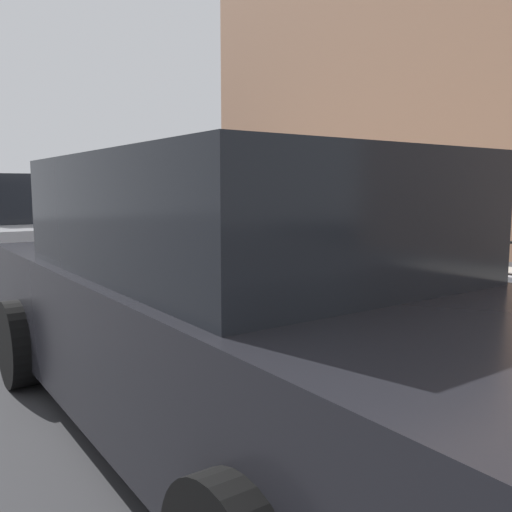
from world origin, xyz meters
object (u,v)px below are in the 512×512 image
object	(u,v)px
suitcase_navy_1	(461,305)
suitcase_olive_9	(226,249)
suitcase_olive_2	(414,290)
suitcase_teal_5	(307,268)
suitcase_silver_7	(259,262)
suitcase_black_4	(337,283)
suitcase_maroon_6	(281,261)
suitcase_navy_8	(243,260)
fire_hydrant	(185,237)
bollard_post	(161,235)
parked_car_silver_1	(38,233)
suitcase_red_10	(206,247)
suitcase_red_3	(377,279)
parked_car_charcoal_0	(232,304)

from	to	relation	value
suitcase_navy_1	suitcase_olive_9	xyz separation A→B (m)	(4.41, -0.13, 0.05)
suitcase_olive_2	suitcase_teal_5	size ratio (longest dim) A/B	0.73
suitcase_silver_7	suitcase_olive_9	xyz separation A→B (m)	(1.14, -0.12, 0.06)
suitcase_black_4	suitcase_maroon_6	distance (m)	1.12
suitcase_black_4	suitcase_navy_8	size ratio (longest dim) A/B	1.45
suitcase_navy_8	fire_hydrant	size ratio (longest dim) A/B	0.67
suitcase_olive_2	fire_hydrant	size ratio (longest dim) A/B	0.89
suitcase_navy_1	suitcase_silver_7	bearing A→B (deg)	-0.22
suitcase_teal_5	bollard_post	size ratio (longest dim) A/B	1.24
suitcase_maroon_6	parked_car_silver_1	size ratio (longest dim) A/B	0.22
suitcase_olive_2	suitcase_red_10	size ratio (longest dim) A/B	0.81
suitcase_navy_1	parked_car_silver_1	world-z (taller)	parked_car_silver_1
suitcase_black_4	suitcase_olive_9	size ratio (longest dim) A/B	0.85
suitcase_red_3	suitcase_olive_9	size ratio (longest dim) A/B	0.99
suitcase_silver_7	parked_car_silver_1	xyz separation A→B (m)	(2.55, 2.38, 0.32)
fire_hydrant	bollard_post	distance (m)	0.74
suitcase_black_4	suitcase_olive_9	bearing A→B (deg)	-2.86
suitcase_black_4	suitcase_red_10	distance (m)	3.37
suitcase_teal_5	bollard_post	bearing A→B (deg)	0.97
suitcase_red_10	parked_car_charcoal_0	size ratio (longest dim) A/B	0.20
suitcase_maroon_6	bollard_post	distance (m)	3.81
suitcase_olive_2	suitcase_olive_9	size ratio (longest dim) A/B	0.78
suitcase_navy_8	suitcase_red_10	world-z (taller)	suitcase_red_10
suitcase_maroon_6	parked_car_charcoal_0	size ratio (longest dim) A/B	0.22
bollard_post	parked_car_charcoal_0	bearing A→B (deg)	161.18
suitcase_maroon_6	suitcase_navy_8	size ratio (longest dim) A/B	1.88
suitcase_red_3	parked_car_silver_1	xyz separation A→B (m)	(4.73, 2.44, 0.25)
suitcase_black_4	parked_car_charcoal_0	world-z (taller)	parked_car_charcoal_0
suitcase_maroon_6	suitcase_navy_8	distance (m)	1.15
suitcase_teal_5	suitcase_navy_8	distance (m)	1.70
suitcase_red_3	suitcase_silver_7	xyz separation A→B (m)	(2.18, 0.06, -0.07)
suitcase_navy_1	bollard_post	distance (m)	6.53
suitcase_navy_1	suitcase_red_3	xyz separation A→B (m)	(1.08, -0.07, 0.07)
suitcase_black_4	parked_car_silver_1	world-z (taller)	parked_car_silver_1
suitcase_olive_2	bollard_post	world-z (taller)	bollard_post
suitcase_teal_5	parked_car_silver_1	size ratio (longest dim) A/B	0.22
suitcase_maroon_6	parked_car_charcoal_0	xyz separation A→B (m)	(-2.90, 2.37, 0.25)
suitcase_olive_9	suitcase_red_3	bearing A→B (deg)	178.98
suitcase_navy_8	suitcase_navy_1	bearing A→B (deg)	178.54
suitcase_black_4	parked_car_silver_1	xyz separation A→B (m)	(4.20, 2.36, 0.36)
suitcase_teal_5	parked_car_charcoal_0	bearing A→B (deg)	134.85
suitcase_maroon_6	fire_hydrant	size ratio (longest dim) A/B	1.26
suitcase_navy_1	suitcase_olive_9	size ratio (longest dim) A/B	0.92
suitcase_navy_8	suitcase_olive_2	bearing A→B (deg)	178.61
suitcase_navy_1	fire_hydrant	xyz separation A→B (m)	(5.80, -0.07, 0.14)
suitcase_navy_1	suitcase_olive_9	distance (m)	4.41
bollard_post	parked_car_silver_1	world-z (taller)	parked_car_silver_1
suitcase_maroon_6	fire_hydrant	world-z (taller)	suitcase_maroon_6
parked_car_silver_1	suitcase_olive_9	bearing A→B (deg)	-119.37
suitcase_teal_5	suitcase_black_4	bearing A→B (deg)	179.74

